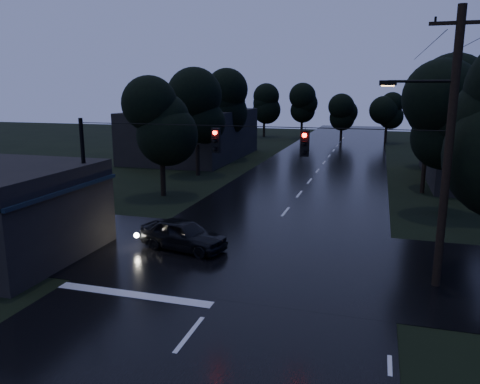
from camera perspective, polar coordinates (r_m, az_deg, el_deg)
The scene contains 14 objects.
main_road at distance 37.90m, azimuth 8.47°, elevation 1.29°, with size 12.00×120.00×0.02m, color black.
cross_street at distance 20.82m, azimuth 1.30°, elevation -7.90°, with size 60.00×9.00×0.02m, color black.
building_far_left at distance 50.81m, azimuth -5.69°, elevation 7.03°, with size 10.00×16.00×5.00m, color black.
utility_pole_main at distance 18.11m, azimuth 23.83°, elevation 5.12°, with size 3.50×0.30×10.00m.
utility_pole_far at distance 35.16m, azimuth 21.78°, elevation 6.08°, with size 2.00×0.30×7.50m.
anchor_pole_left at distance 22.25m, azimuth -18.35°, elevation 0.83°, with size 0.18×0.18×6.00m, color black.
span_signals at distance 18.52m, azimuth 2.22°, elevation 6.26°, with size 15.00×0.37×1.12m.
tree_left_a at distance 32.17m, azimuth -9.63°, elevation 8.71°, with size 3.92×3.92×8.26m.
tree_left_b at distance 39.71m, azimuth -5.31°, elevation 10.05°, with size 4.20×4.20×8.85m.
tree_left_c at distance 49.30m, azimuth -1.60°, elevation 10.99°, with size 4.48×4.48×9.44m.
tree_right_a at distance 29.16m, azimuth 24.43°, elevation 8.16°, with size 4.20×4.20×8.85m.
tree_right_b at distance 37.14m, azimuth 23.81°, elevation 9.48°, with size 4.48×4.48×9.44m.
tree_right_c at distance 47.13m, azimuth 23.12°, elevation 10.41°, with size 4.76×4.76×10.03m.
car at distance 21.69m, azimuth -6.92°, elevation -5.16°, with size 1.68×4.18×1.42m, color black.
Camera 1 is at (5.10, -6.85, 7.23)m, focal length 35.00 mm.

